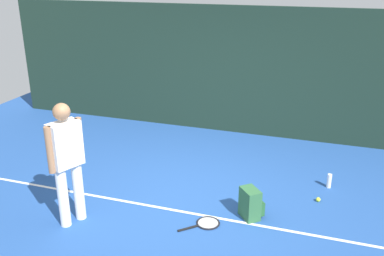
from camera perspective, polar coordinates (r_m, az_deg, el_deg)
name	(u,v)px	position (r m, az deg, el deg)	size (l,w,h in m)	color
ground_plane	(184,199)	(6.50, -1.13, -9.47)	(12.00, 12.00, 0.00)	#234C93
back_fence	(232,71)	(8.73, 5.44, 7.60)	(10.00, 0.10, 2.59)	#192D23
court_line	(176,210)	(6.22, -2.21, -10.98)	(9.00, 0.05, 0.00)	white
tennis_player	(67,157)	(5.75, -16.46, -3.79)	(0.36, 0.49, 1.70)	white
tennis_racket	(206,223)	(5.92, 1.91, -12.67)	(0.57, 0.55, 0.03)	black
backpack	(251,204)	(6.02, 7.91, -10.04)	(0.38, 0.38, 0.44)	#2D6038
tennis_ball_near_player	(318,200)	(6.69, 16.57, -9.18)	(0.07, 0.07, 0.07)	#CCE033
water_bottle	(329,181)	(7.10, 17.93, -6.76)	(0.07, 0.07, 0.23)	white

